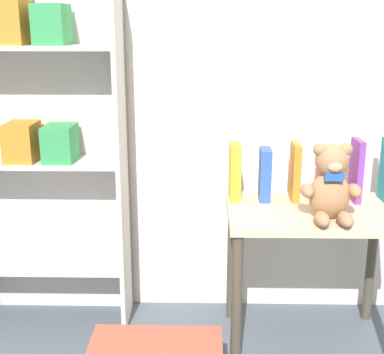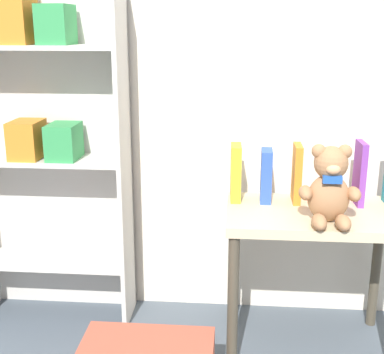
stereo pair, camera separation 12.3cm
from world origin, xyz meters
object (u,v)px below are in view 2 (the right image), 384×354
object	(u,v)px
bookshelf_side	(49,138)
book_standing_orange	(297,173)
display_table	(313,234)
teddy_bear	(330,188)
book_standing_purple	(360,173)
book_standing_red	(328,178)
book_standing_blue	(266,176)
book_standing_yellow	(236,173)

from	to	relation	value
bookshelf_side	book_standing_orange	size ratio (longest dim) A/B	6.20
bookshelf_side	display_table	xyz separation A→B (m)	(1.07, -0.19, -0.31)
teddy_bear	book_standing_purple	xyz separation A→B (m)	(0.15, 0.21, -0.00)
book_standing_orange	display_table	bearing A→B (deg)	-61.55
bookshelf_side	book_standing_red	world-z (taller)	bookshelf_side
display_table	book_standing_blue	bearing A→B (deg)	149.29
teddy_bear	book_standing_blue	bearing A→B (deg)	133.88
book_standing_blue	book_standing_orange	size ratio (longest dim) A/B	0.91
bookshelf_side	display_table	distance (m)	1.13
book_standing_yellow	teddy_bear	bearing A→B (deg)	-36.59
book_standing_purple	book_standing_red	bearing A→B (deg)	-178.69
bookshelf_side	book_standing_blue	distance (m)	0.90
display_table	book_standing_orange	distance (m)	0.24
bookshelf_side	book_standing_yellow	bearing A→B (deg)	-5.60
bookshelf_side	book_standing_orange	world-z (taller)	bookshelf_side
display_table	book_standing_yellow	size ratio (longest dim) A/B	2.94
book_standing_orange	book_standing_purple	distance (m)	0.24
bookshelf_side	book_standing_orange	xyz separation A→B (m)	(1.01, -0.08, -0.11)
display_table	book_standing_blue	size ratio (longest dim) A/B	3.16
bookshelf_side	display_table	world-z (taller)	bookshelf_side
bookshelf_side	book_standing_orange	distance (m)	1.02
book_standing_purple	teddy_bear	bearing A→B (deg)	-126.10
book_standing_red	bookshelf_side	bearing A→B (deg)	174.32
teddy_bear	book_standing_yellow	distance (m)	0.40
bookshelf_side	teddy_bear	world-z (taller)	bookshelf_side
teddy_bear	book_standing_orange	size ratio (longest dim) A/B	1.22
display_table	book_standing_red	world-z (taller)	book_standing_red
book_standing_yellow	book_standing_purple	world-z (taller)	book_standing_purple
display_table	book_standing_orange	world-z (taller)	book_standing_orange
book_standing_yellow	book_standing_blue	world-z (taller)	book_standing_yellow
teddy_bear	book_standing_red	bearing A→B (deg)	82.00
display_table	book_standing_purple	distance (m)	0.30
book_standing_blue	book_standing_orange	distance (m)	0.12
book_standing_red	book_standing_purple	world-z (taller)	book_standing_purple
bookshelf_side	book_standing_purple	bearing A→B (deg)	-3.98
display_table	bookshelf_side	bearing A→B (deg)	169.93
bookshelf_side	book_standing_purple	distance (m)	1.25
book_standing_yellow	book_standing_red	xyz separation A→B (m)	(0.35, -0.02, -0.01)
book_standing_purple	book_standing_yellow	bearing A→B (deg)	177.24
book_standing_blue	book_standing_red	xyz separation A→B (m)	(0.24, -0.01, 0.00)
book_standing_yellow	book_standing_red	world-z (taller)	book_standing_yellow
display_table	book_standing_yellow	distance (m)	0.38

